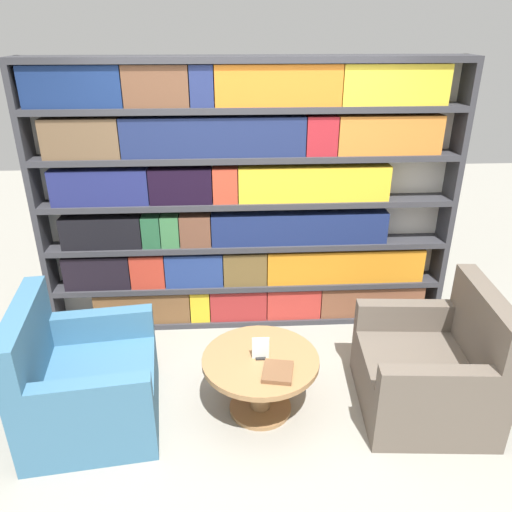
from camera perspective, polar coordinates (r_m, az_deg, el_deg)
The scene contains 7 objects.
ground_plane at distance 3.70m, azimuth 0.23°, elevation -18.96°, with size 14.00×14.00×0.00m, color gray.
bookshelf at distance 4.32m, azimuth -1.36°, elevation 6.24°, with size 3.58×0.30×2.35m.
armchair_left at distance 3.74m, azimuth -19.02°, elevation -13.72°, with size 0.97×1.03×0.94m.
armchair_right at distance 3.87m, azimuth 19.33°, elevation -12.33°, with size 0.93×0.99×0.94m.
coffee_table at distance 3.62m, azimuth 0.51°, elevation -13.21°, with size 0.82×0.82×0.46m.
table_sign at distance 3.50m, azimuth 0.53°, elevation -10.62°, with size 0.12×0.06×0.16m.
stray_book at distance 3.39m, azimuth 2.51°, elevation -13.10°, with size 0.23×0.26×0.03m.
Camera 1 is at (-0.17, -2.66, 2.57)m, focal length 35.00 mm.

